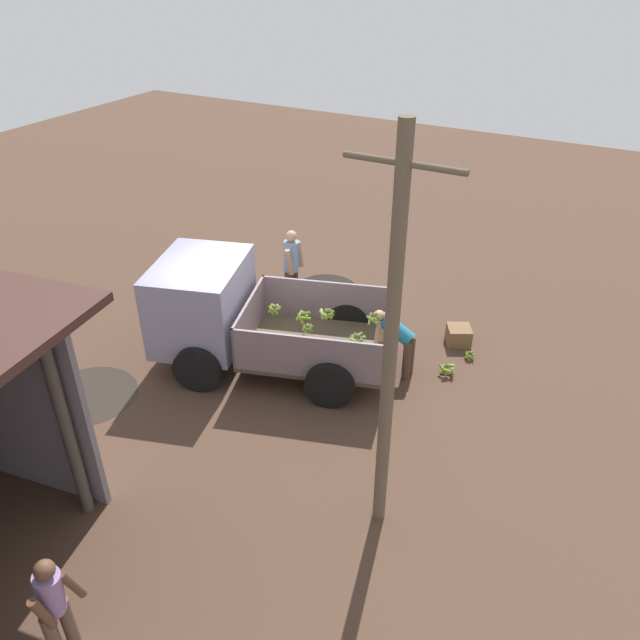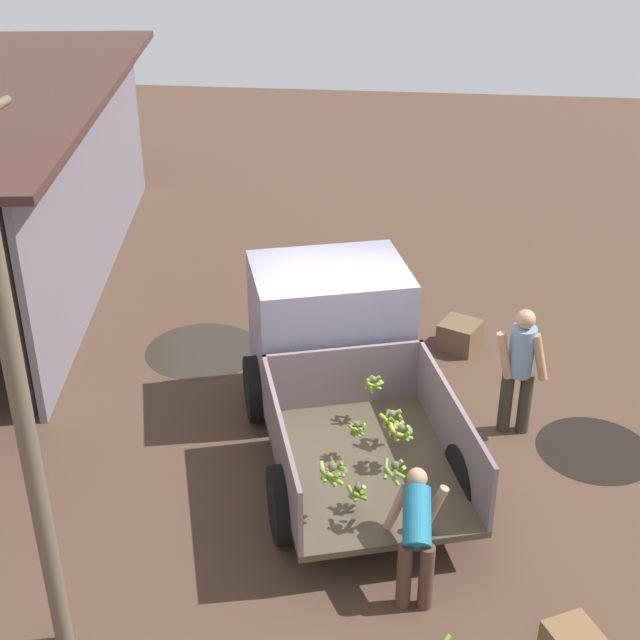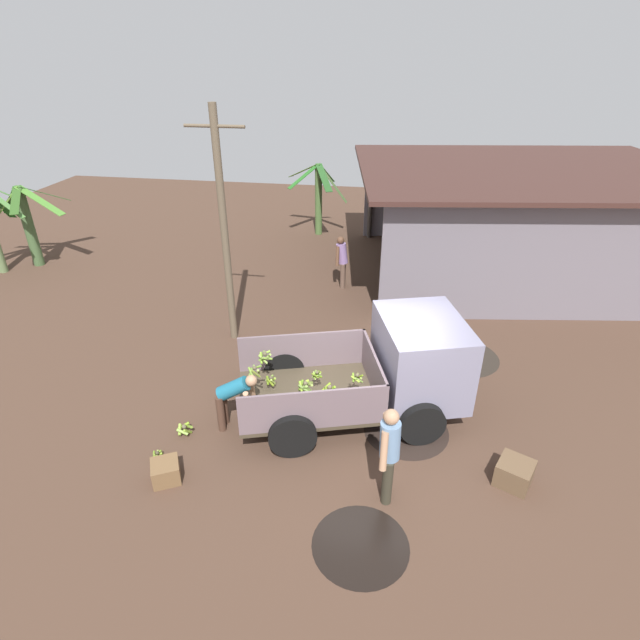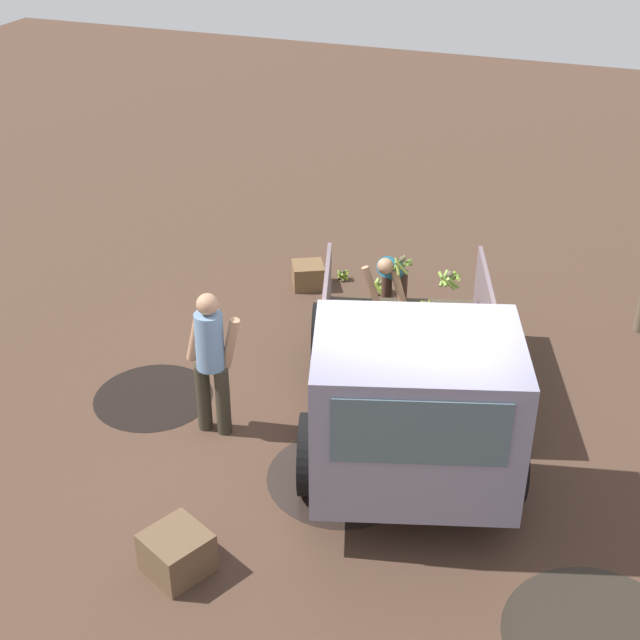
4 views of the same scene
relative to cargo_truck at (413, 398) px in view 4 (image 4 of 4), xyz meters
The scene contains 11 objects.
ground 1.14m from the cargo_truck, 148.74° to the right, with size 36.00×36.00×0.00m, color #483226.
mud_patch_0 1.25m from the cargo_truck, 71.87° to the right, with size 1.60×1.60×0.01m, color #2C221E.
mud_patch_1 2.78m from the cargo_truck, 55.14° to the left, with size 1.70×1.70×0.01m, color #2B241D.
mud_patch_2 3.46m from the cargo_truck, 96.94° to the right, with size 1.43×1.43×0.01m, color black.
cargo_truck is the anchor object (origin of this frame).
person_foreground_visitor 2.30m from the cargo_truck, 92.49° to the right, with size 0.34×0.67×1.74m.
person_worker_loading 3.19m from the cargo_truck, 160.12° to the right, with size 0.79×0.65×1.21m.
banana_bunch_on_ground_0 4.22m from the cargo_truck, 159.54° to the right, with size 0.32×0.30×0.23m.
banana_bunch_on_ground_1 4.70m from the cargo_truck, 152.60° to the right, with size 0.20×0.20×0.16m.
wooden_crate_0 4.59m from the cargo_truck, 145.69° to the right, with size 0.45×0.45×0.35m, color brown.
wooden_crate_1 2.72m from the cargo_truck, 40.13° to the right, with size 0.54×0.54×0.42m, color brown.
Camera 4 is at (7.58, 1.89, 6.19)m, focal length 50.00 mm.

